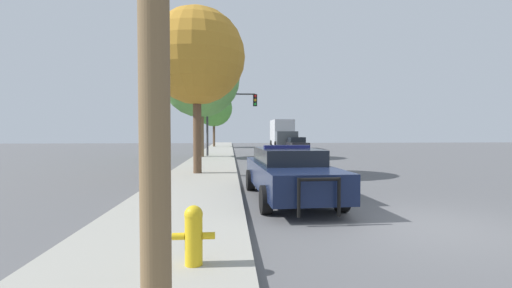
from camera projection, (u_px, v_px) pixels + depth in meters
name	position (u px, v px, depth m)	size (l,w,h in m)	color
ground_plane	(429.00, 227.00, 6.74)	(110.00, 110.00, 0.00)	#565659
sidewalk_left	(167.00, 229.00, 6.35)	(3.00, 110.00, 0.13)	#99968C
police_car	(288.00, 172.00, 9.57)	(2.22, 5.48, 1.50)	#141E3D
fire_hydrant	(194.00, 233.00, 4.46)	(0.55, 0.24, 0.78)	gold
traffic_light	(228.00, 110.00, 25.55)	(3.81, 0.35, 4.77)	#424247
car_background_oncoming	(297.00, 144.00, 33.85)	(1.93, 4.13, 1.42)	black
box_truck	(282.00, 134.00, 38.95)	(2.50, 6.98, 3.32)	#474C51
tree_sidewalk_far	(214.00, 108.00, 42.83)	(4.59, 4.59, 7.12)	brown
tree_sidewalk_mid	(200.00, 78.00, 24.54)	(5.64, 5.64, 8.49)	brown
tree_sidewalk_near	(197.00, 57.00, 14.51)	(4.10, 4.10, 7.04)	brown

